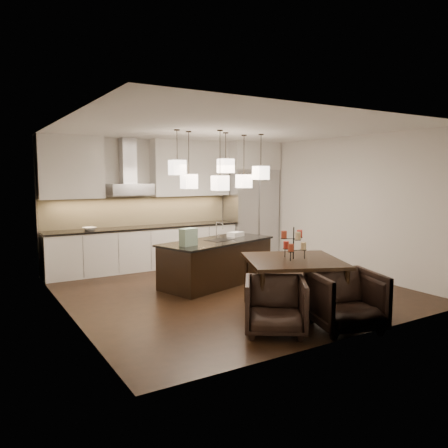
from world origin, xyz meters
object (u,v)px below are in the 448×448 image
refrigerator (251,214)px  island_body (217,263)px  armchair_left (275,306)px  armchair_right (346,300)px  dining_table (293,286)px

refrigerator → island_body: 2.87m
armchair_left → armchair_right: 0.95m
island_body → armchair_left: size_ratio=2.81×
dining_table → armchair_right: 0.93m
refrigerator → armchair_left: size_ratio=2.74×
refrigerator → dining_table: refrigerator is taller
armchair_left → armchair_right: (0.86, -0.39, 0.03)m
armchair_right → dining_table: bearing=114.8°
refrigerator → armchair_right: (-1.88, -4.88, -0.68)m
dining_table → armchair_right: size_ratio=1.55×
refrigerator → armchair_right: 5.28m
refrigerator → armchair_left: (-2.75, -4.50, -0.72)m
refrigerator → dining_table: bearing=-116.8°
refrigerator → island_body: (-2.07, -1.87, -0.69)m
island_body → armchair_right: bearing=-103.7°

